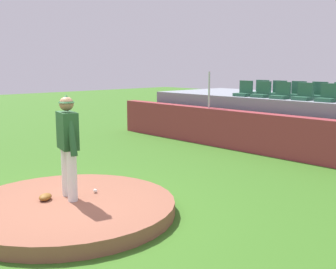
{
  "coord_description": "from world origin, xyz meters",
  "views": [
    {
      "loc": [
        6.19,
        -3.46,
        2.54
      ],
      "look_at": [
        0.0,
        2.33,
        1.13
      ],
      "focal_mm": 44.82,
      "sensor_mm": 36.0,
      "label": 1
    }
  ],
  "objects_px": {
    "stadium_chair_2": "(281,93)",
    "pitcher": "(68,139)",
    "stadium_chair_3": "(304,95)",
    "stadium_chair_8": "(278,91)",
    "stadium_chair_10": "(318,93)",
    "stadium_chair_1": "(262,92)",
    "stadium_chair_4": "(327,96)",
    "stadium_chair_0": "(244,91)",
    "baseball": "(95,191)",
    "fielding_glove": "(45,197)",
    "stadium_chair_9": "(297,92)",
    "stadium_chair_7": "(261,90)"
  },
  "relations": [
    {
      "from": "stadium_chair_2",
      "to": "pitcher",
      "type": "bearing_deg",
      "value": 94.2
    },
    {
      "from": "stadium_chair_3",
      "to": "stadium_chair_8",
      "type": "relative_size",
      "value": 1.0
    },
    {
      "from": "stadium_chair_10",
      "to": "stadium_chair_1",
      "type": "bearing_deg",
      "value": 32.25
    },
    {
      "from": "stadium_chair_3",
      "to": "stadium_chair_4",
      "type": "bearing_deg",
      "value": 179.23
    },
    {
      "from": "stadium_chair_0",
      "to": "stadium_chair_3",
      "type": "height_order",
      "value": "same"
    },
    {
      "from": "baseball",
      "to": "fielding_glove",
      "type": "distance_m",
      "value": 0.9
    },
    {
      "from": "baseball",
      "to": "stadium_chair_9",
      "type": "relative_size",
      "value": 0.15
    },
    {
      "from": "stadium_chair_1",
      "to": "stadium_chair_2",
      "type": "xyz_separation_m",
      "value": [
        0.71,
        -0.04,
        0.0
      ]
    },
    {
      "from": "stadium_chair_7",
      "to": "stadium_chair_9",
      "type": "xyz_separation_m",
      "value": [
        1.4,
        -0.05,
        0.0
      ]
    },
    {
      "from": "stadium_chair_10",
      "to": "pitcher",
      "type": "bearing_deg",
      "value": 89.05
    },
    {
      "from": "pitcher",
      "to": "stadium_chair_8",
      "type": "bearing_deg",
      "value": 112.69
    },
    {
      "from": "stadium_chair_7",
      "to": "stadium_chair_8",
      "type": "bearing_deg",
      "value": 177.02
    },
    {
      "from": "stadium_chair_0",
      "to": "stadium_chair_2",
      "type": "distance_m",
      "value": 1.39
    },
    {
      "from": "baseball",
      "to": "stadium_chair_4",
      "type": "xyz_separation_m",
      "value": [
        0.84,
        7.09,
        1.42
      ]
    },
    {
      "from": "fielding_glove",
      "to": "stadium_chair_8",
      "type": "bearing_deg",
      "value": 143.94
    },
    {
      "from": "fielding_glove",
      "to": "stadium_chair_1",
      "type": "height_order",
      "value": "stadium_chair_1"
    },
    {
      "from": "stadium_chair_1",
      "to": "stadium_chair_9",
      "type": "distance_m",
      "value": 1.12
    },
    {
      "from": "stadium_chair_2",
      "to": "stadium_chair_3",
      "type": "distance_m",
      "value": 0.72
    },
    {
      "from": "stadium_chair_0",
      "to": "stadium_chair_2",
      "type": "bearing_deg",
      "value": 178.92
    },
    {
      "from": "stadium_chair_3",
      "to": "stadium_chair_10",
      "type": "relative_size",
      "value": 1.0
    },
    {
      "from": "stadium_chair_3",
      "to": "baseball",
      "type": "bearing_deg",
      "value": 89.06
    },
    {
      "from": "stadium_chair_3",
      "to": "stadium_chair_7",
      "type": "relative_size",
      "value": 1.0
    },
    {
      "from": "fielding_glove",
      "to": "stadium_chair_7",
      "type": "distance_m",
      "value": 9.14
    },
    {
      "from": "stadium_chair_7",
      "to": "stadium_chair_4",
      "type": "bearing_deg",
      "value": 162.12
    },
    {
      "from": "stadium_chair_2",
      "to": "stadium_chair_8",
      "type": "bearing_deg",
      "value": -52.58
    },
    {
      "from": "stadium_chair_4",
      "to": "stadium_chair_7",
      "type": "height_order",
      "value": "same"
    },
    {
      "from": "fielding_glove",
      "to": "stadium_chair_2",
      "type": "height_order",
      "value": "stadium_chair_2"
    },
    {
      "from": "fielding_glove",
      "to": "pitcher",
      "type": "bearing_deg",
      "value": 109.6
    },
    {
      "from": "stadium_chair_7",
      "to": "fielding_glove",
      "type": "bearing_deg",
      "value": 101.17
    },
    {
      "from": "pitcher",
      "to": "stadium_chair_3",
      "type": "distance_m",
      "value": 7.6
    },
    {
      "from": "stadium_chair_2",
      "to": "stadium_chair_9",
      "type": "distance_m",
      "value": 0.89
    },
    {
      "from": "stadium_chair_3",
      "to": "stadium_chair_10",
      "type": "distance_m",
      "value": 0.89
    },
    {
      "from": "stadium_chair_0",
      "to": "stadium_chair_8",
      "type": "distance_m",
      "value": 1.12
    },
    {
      "from": "baseball",
      "to": "fielding_glove",
      "type": "xyz_separation_m",
      "value": [
        -0.24,
        -0.86,
        0.02
      ]
    },
    {
      "from": "stadium_chair_1",
      "to": "stadium_chair_3",
      "type": "xyz_separation_m",
      "value": [
        1.43,
        -0.0,
        0.0
      ]
    },
    {
      "from": "stadium_chair_0",
      "to": "stadium_chair_4",
      "type": "distance_m",
      "value": 2.83
    },
    {
      "from": "pitcher",
      "to": "stadium_chair_2",
      "type": "xyz_separation_m",
      "value": [
        -0.55,
        7.55,
        0.41
      ]
    },
    {
      "from": "stadium_chair_0",
      "to": "stadium_chair_9",
      "type": "distance_m",
      "value": 1.65
    },
    {
      "from": "stadium_chair_0",
      "to": "stadium_chair_2",
      "type": "height_order",
      "value": "same"
    },
    {
      "from": "fielding_glove",
      "to": "stadium_chair_0",
      "type": "xyz_separation_m",
      "value": [
        -1.76,
        7.95,
        1.41
      ]
    },
    {
      "from": "stadium_chair_10",
      "to": "baseball",
      "type": "bearing_deg",
      "value": 89.34
    },
    {
      "from": "fielding_glove",
      "to": "stadium_chair_3",
      "type": "bearing_deg",
      "value": 134.56
    },
    {
      "from": "stadium_chair_8",
      "to": "stadium_chair_10",
      "type": "relative_size",
      "value": 1.0
    },
    {
      "from": "stadium_chair_2",
      "to": "stadium_chair_7",
      "type": "relative_size",
      "value": 1.0
    },
    {
      "from": "stadium_chair_4",
      "to": "stadium_chair_0",
      "type": "bearing_deg",
      "value": 0.07
    },
    {
      "from": "pitcher",
      "to": "stadium_chair_8",
      "type": "xyz_separation_m",
      "value": [
        -1.25,
        8.46,
        0.41
      ]
    },
    {
      "from": "stadium_chair_2",
      "to": "stadium_chair_10",
      "type": "height_order",
      "value": "same"
    },
    {
      "from": "baseball",
      "to": "stadium_chair_1",
      "type": "bearing_deg",
      "value": 100.51
    },
    {
      "from": "fielding_glove",
      "to": "stadium_chair_3",
      "type": "relative_size",
      "value": 0.6
    },
    {
      "from": "stadium_chair_2",
      "to": "stadium_chair_7",
      "type": "bearing_deg",
      "value": -34.14
    }
  ]
}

